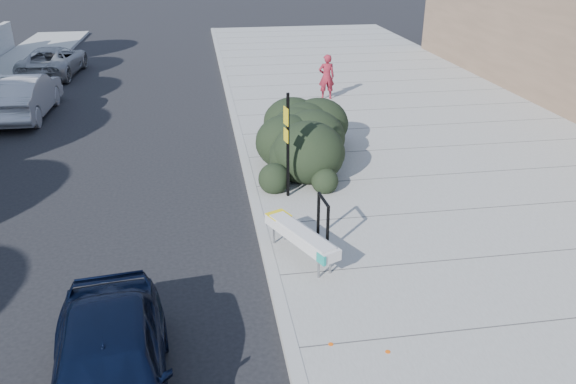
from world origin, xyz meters
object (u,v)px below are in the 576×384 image
object	(u,v)px
sedan_navy	(109,371)
wagon_silver	(23,95)
suv_silver	(53,61)
sign_post	(287,139)
bench	(301,236)
bike_rack	(323,217)
pedestrian	(327,77)

from	to	relation	value
sedan_navy	wagon_silver	size ratio (longest dim) A/B	0.86
sedan_navy	wagon_silver	world-z (taller)	wagon_silver
sedan_navy	suv_silver	bearing A→B (deg)	97.38
sign_post	wagon_silver	bearing A→B (deg)	123.61
bench	bike_rack	world-z (taller)	bike_rack
bench	sign_post	distance (m)	2.96
bike_rack	wagon_silver	world-z (taller)	wagon_silver
sign_post	pedestrian	bearing A→B (deg)	61.19
wagon_silver	suv_silver	distance (m)	6.46
bike_rack	wagon_silver	distance (m)	13.43
wagon_silver	suv_silver	size ratio (longest dim) A/B	0.98
bench	pedestrian	world-z (taller)	pedestrian
bike_rack	wagon_silver	bearing A→B (deg)	123.34
bench	pedestrian	xyz separation A→B (m)	(2.99, 11.14, 0.36)
sign_post	suv_silver	size ratio (longest dim) A/B	0.54
bench	sign_post	bearing A→B (deg)	61.46
bike_rack	sedan_navy	xyz separation A→B (m)	(-3.62, -3.66, -0.09)
bike_rack	suv_silver	xyz separation A→B (m)	(-8.62, 17.04, -0.11)
sign_post	sedan_navy	bearing A→B (deg)	-128.86
bike_rack	sedan_navy	world-z (taller)	sedan_navy
bike_rack	sign_post	bearing A→B (deg)	93.60
suv_silver	pedestrian	xyz separation A→B (m)	(11.09, -6.35, 0.33)
sedan_navy	bike_rack	bearing A→B (deg)	39.09
pedestrian	bench	bearing A→B (deg)	76.53
suv_silver	sign_post	bearing A→B (deg)	123.70
bike_rack	sign_post	xyz separation A→B (m)	(-0.34, 2.36, 0.81)
sign_post	wagon_silver	size ratio (longest dim) A/B	0.55
bench	suv_silver	size ratio (longest dim) A/B	0.42
wagon_silver	pedestrian	distance (m)	10.72
suv_silver	sedan_navy	bearing A→B (deg)	107.85
suv_silver	bike_rack	bearing A→B (deg)	121.11
bike_rack	pedestrian	bearing A→B (deg)	72.46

